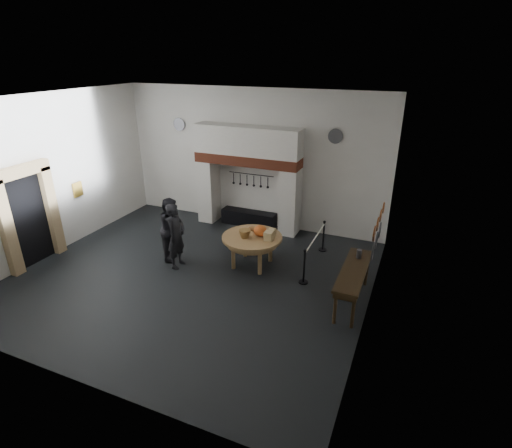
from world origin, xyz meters
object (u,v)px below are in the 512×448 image
at_px(work_table, 252,237).
at_px(iron_range, 249,218).
at_px(visitor_near, 176,236).
at_px(visitor_far, 172,228).
at_px(barrier_post_near, 304,267).
at_px(barrier_post_far, 323,237).
at_px(side_table, 354,270).

bearing_deg(work_table, iron_range, 115.64).
bearing_deg(visitor_near, visitor_far, 42.34).
bearing_deg(work_table, visitor_near, -155.35).
bearing_deg(barrier_post_near, iron_range, 134.16).
bearing_deg(work_table, barrier_post_near, -12.83).
bearing_deg(visitor_far, work_table, -101.03).
distance_m(visitor_near, barrier_post_near, 3.53).
distance_m(barrier_post_near, barrier_post_far, 2.00).
distance_m(iron_range, work_table, 2.87).
xyz_separation_m(side_table, barrier_post_near, (-1.29, 0.42, -0.42)).
distance_m(visitor_far, barrier_post_far, 4.41).
relative_size(iron_range, barrier_post_near, 2.11).
height_order(iron_range, visitor_far, visitor_far).
bearing_deg(iron_range, barrier_post_near, -45.84).
xyz_separation_m(iron_range, work_table, (1.21, -2.53, 0.59)).
bearing_deg(visitor_near, work_table, -68.01).
relative_size(iron_range, barrier_post_far, 2.11).
bearing_deg(iron_range, visitor_near, -100.87).
bearing_deg(barrier_post_near, barrier_post_far, 90.00).
relative_size(iron_range, visitor_far, 1.05).
bearing_deg(barrier_post_far, visitor_far, -151.55).
bearing_deg(barrier_post_near, side_table, -17.93).
bearing_deg(visitor_far, iron_range, -41.79).
height_order(work_table, visitor_far, visitor_far).
bearing_deg(visitor_near, barrier_post_near, -84.56).
distance_m(iron_range, visitor_far, 3.23).
bearing_deg(barrier_post_near, visitor_near, -171.91).
bearing_deg(visitor_far, barrier_post_near, -111.05).
bearing_deg(side_table, barrier_post_far, 118.07).
height_order(work_table, visitor_near, visitor_near).
height_order(visitor_near, barrier_post_near, visitor_near).
bearing_deg(barrier_post_far, work_table, -134.29).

